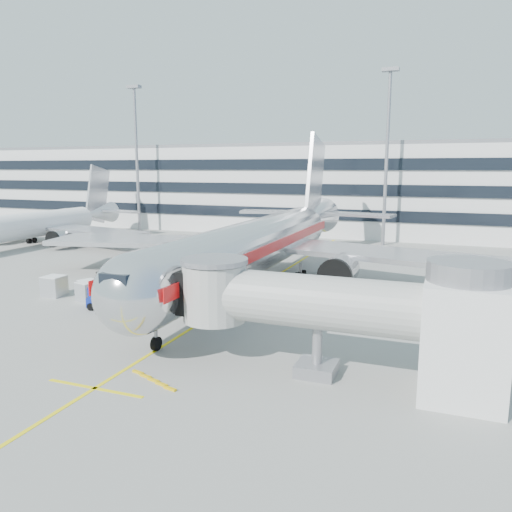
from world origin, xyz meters
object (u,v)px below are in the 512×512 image
(main_jet, at_px, (263,242))
(ramp_worker, at_px, (105,301))
(belt_loader, at_px, (116,288))
(baggage_tug, at_px, (102,299))
(cargo_container_front, at_px, (88,291))
(cargo_container_left, at_px, (54,286))
(cargo_container_right, at_px, (88,289))

(main_jet, relative_size, ramp_worker, 28.17)
(belt_loader, distance_m, baggage_tug, 4.69)
(cargo_container_front, xyz_separation_m, ramp_worker, (3.54, -2.29, 0.05))
(belt_loader, xyz_separation_m, cargo_container_front, (-0.96, -2.62, 0.24))
(cargo_container_left, height_order, ramp_worker, cargo_container_left)
(belt_loader, relative_size, cargo_container_right, 2.37)
(main_jet, relative_size, belt_loader, 11.16)
(baggage_tug, distance_m, cargo_container_left, 7.04)
(cargo_container_front, height_order, ramp_worker, ramp_worker)
(belt_loader, relative_size, cargo_container_left, 2.47)
(cargo_container_right, distance_m, ramp_worker, 5.50)
(ramp_worker, bearing_deg, belt_loader, 79.07)
(baggage_tug, bearing_deg, main_jet, 54.85)
(cargo_container_right, xyz_separation_m, ramp_worker, (4.38, -3.33, 0.12))
(baggage_tug, relative_size, cargo_container_front, 1.32)
(cargo_container_front, bearing_deg, main_jet, 43.49)
(main_jet, relative_size, cargo_container_front, 25.91)
(main_jet, relative_size, cargo_container_right, 26.47)
(baggage_tug, bearing_deg, belt_loader, 113.56)
(main_jet, bearing_deg, cargo_container_front, -136.51)
(belt_loader, height_order, cargo_container_front, belt_loader)
(belt_loader, distance_m, ramp_worker, 5.55)
(cargo_container_left, distance_m, ramp_worker, 7.89)
(cargo_container_right, distance_m, cargo_container_front, 1.34)
(baggage_tug, height_order, cargo_container_right, baggage_tug)
(main_jet, distance_m, baggage_tug, 16.46)
(main_jet, height_order, ramp_worker, main_jet)
(ramp_worker, bearing_deg, baggage_tug, 100.41)
(cargo_container_right, bearing_deg, ramp_worker, -37.23)
(main_jet, height_order, baggage_tug, main_jet)
(cargo_container_right, relative_size, cargo_container_front, 0.98)
(belt_loader, height_order, baggage_tug, belt_loader)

